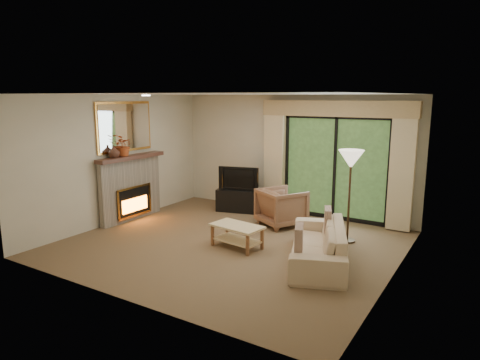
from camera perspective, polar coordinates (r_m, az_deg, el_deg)
The scene contains 22 objects.
floor at distance 7.65m, azimuth -1.19°, elevation -8.48°, with size 5.50×5.50×0.00m, color brown.
ceiling at distance 7.20m, azimuth -1.28°, elevation 11.39°, with size 5.50×5.50×0.00m, color white.
wall_back at distance 9.49m, azimuth 7.00°, elevation 3.37°, with size 5.00×5.00×0.00m, color beige.
wall_front at distance 5.43m, azimuth -15.71°, elevation -2.79°, with size 5.00×5.00×0.00m, color beige.
wall_left at distance 9.09m, azimuth -15.97°, elevation 2.68°, with size 5.00×5.00×0.00m, color beige.
wall_right at distance 6.29m, azimuth 20.32°, elevation -1.20°, with size 5.00×5.00×0.00m, color beige.
fireplace at distance 9.24m, azimuth -14.35°, elevation -0.97°, with size 0.24×1.70×1.37m, color gray, non-canonical shape.
mirror at distance 9.13m, azimuth -15.11°, elevation 6.87°, with size 0.07×1.45×1.02m, color gold, non-canonical shape.
sliding_door at distance 9.10m, azimuth 12.57°, elevation 1.59°, with size 2.26×0.10×2.16m, color black, non-canonical shape.
curtain_left at distance 9.51m, azimuth 4.67°, elevation 2.83°, with size 0.45×0.18×2.35m, color #CAB48A.
curtain_right at distance 8.64m, azimuth 20.82°, elevation 1.29°, with size 0.45×0.18×2.35m, color #CAB48A.
cornice at distance 8.90m, azimuth 12.71°, elevation 9.27°, with size 3.20×0.24×0.32m, color tan.
media_console at distance 9.68m, azimuth -0.05°, elevation -2.71°, with size 1.00×0.45×0.50m, color black.
tv at distance 9.57m, azimuth -0.05°, elevation 0.28°, with size 0.92×0.12×0.53m, color black.
armchair at distance 8.64m, azimuth 5.57°, elevation -3.61°, with size 0.80×0.83×0.75m, color brown.
sofa at distance 6.88m, azimuth 10.36°, elevation -8.29°, with size 2.06×0.80×0.60m, color tan.
pillow_near at distance 6.32m, azimuth 7.85°, elevation -7.89°, with size 0.11×0.42×0.42m, color brown.
pillow_far at distance 7.37m, azimuth 11.61°, elevation -5.26°, with size 0.11×0.41×0.41m, color brown.
coffee_table at distance 7.41m, azimuth -0.40°, elevation -7.51°, with size 0.89×0.49×0.40m, color beige, non-canonical shape.
floor_lamp at distance 7.78m, azimuth 14.36°, elevation -2.15°, with size 0.44×0.44×1.65m, color beige, non-canonical shape.
vase at distance 8.81m, azimuth -16.48°, elevation 3.66°, with size 0.23×0.23×0.24m, color #4B2B20.
branches at distance 8.99m, azimuth -15.20°, elevation 4.48°, with size 0.39×0.34×0.43m, color #B94F25.
Camera 1 is at (3.92, -6.05, 2.57)m, focal length 32.00 mm.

